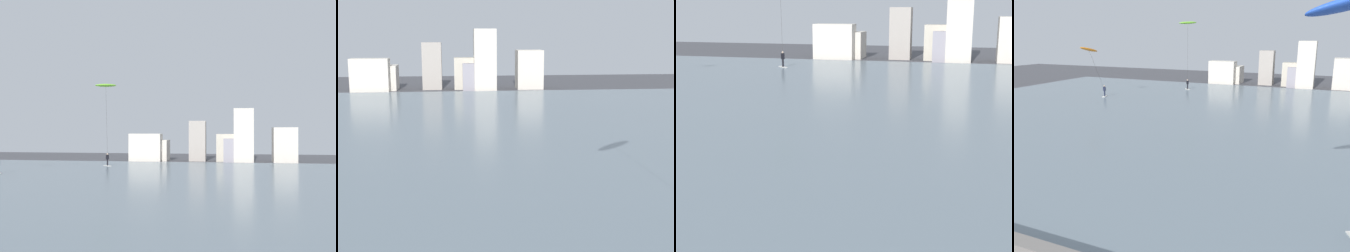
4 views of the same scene
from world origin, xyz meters
TOP-DOWN VIEW (x-y plane):
  - water_bay at (0.00, 30.47)m, footprint 84.00×52.00m
  - far_shore_buildings at (-0.69, 59.22)m, footprint 24.94×4.77m

SIDE VIEW (x-z plane):
  - water_bay at x=0.00m, z-range 0.00..0.10m
  - far_shore_buildings at x=-0.69m, z-range -1.38..6.60m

